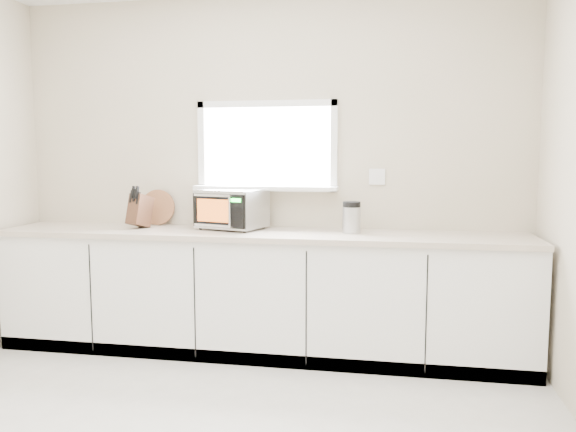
# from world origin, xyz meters

# --- Properties ---
(back_wall) EXTENTS (4.00, 0.17, 2.70)m
(back_wall) POSITION_xyz_m (0.00, 2.00, 1.36)
(back_wall) COLOR beige
(back_wall) RESTS_ON ground
(cabinets) EXTENTS (3.92, 0.60, 0.88)m
(cabinets) POSITION_xyz_m (0.00, 1.70, 0.44)
(cabinets) COLOR white
(cabinets) RESTS_ON ground
(countertop) EXTENTS (3.92, 0.64, 0.04)m
(countertop) POSITION_xyz_m (0.00, 1.69, 0.90)
(countertop) COLOR beige
(countertop) RESTS_ON cabinets
(microwave) EXTENTS (0.55, 0.48, 0.30)m
(microwave) POSITION_xyz_m (-0.24, 1.80, 1.08)
(microwave) COLOR black
(microwave) RESTS_ON countertop
(knife_block) EXTENTS (0.16, 0.25, 0.33)m
(knife_block) POSITION_xyz_m (-0.95, 1.73, 1.06)
(knife_block) COLOR #4C2B1B
(knife_block) RESTS_ON countertop
(cutting_board) EXTENTS (0.29, 0.07, 0.29)m
(cutting_board) POSITION_xyz_m (-0.90, 1.94, 1.06)
(cutting_board) COLOR #9B603C
(cutting_board) RESTS_ON countertop
(coffee_grinder) EXTENTS (0.15, 0.15, 0.23)m
(coffee_grinder) POSITION_xyz_m (0.68, 1.76, 1.03)
(coffee_grinder) COLOR #B3B6BB
(coffee_grinder) RESTS_ON countertop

